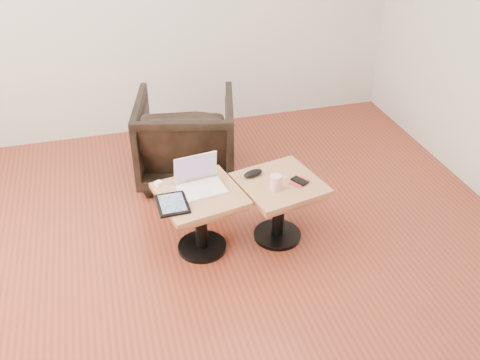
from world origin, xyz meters
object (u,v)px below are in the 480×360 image
object	(u,v)px
side_table_left	(200,207)
side_table_right	(279,196)
striped_cup	(275,182)
laptop	(200,182)
armchair	(186,138)

from	to	relation	value
side_table_left	side_table_right	bearing A→B (deg)	-13.39
side_table_left	striped_cup	distance (m)	0.52
laptop	armchair	world-z (taller)	armchair
side_table_right	armchair	bearing A→B (deg)	102.76
side_table_right	laptop	xyz separation A→B (m)	(-0.52, 0.07, 0.16)
striped_cup	armchair	world-z (taller)	armchair
laptop	striped_cup	world-z (taller)	laptop
side_table_left	laptop	bearing A→B (deg)	62.50
side_table_right	armchair	size ratio (longest dim) A/B	0.79
striped_cup	armchair	xyz separation A→B (m)	(-0.40, 1.04, -0.16)
side_table_right	striped_cup	bearing A→B (deg)	-141.20
striped_cup	side_table_right	bearing A→B (deg)	51.19
laptop	armchair	size ratio (longest dim) A/B	0.41
side_table_left	laptop	world-z (taller)	laptop
armchair	striped_cup	bearing A→B (deg)	124.46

